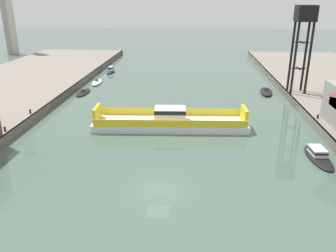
{
  "coord_description": "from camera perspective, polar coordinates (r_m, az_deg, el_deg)",
  "views": [
    {
      "loc": [
        3.36,
        -30.75,
        18.73
      ],
      "look_at": [
        0.0,
        13.86,
        2.0
      ],
      "focal_mm": 36.81,
      "sensor_mm": 36.0,
      "label": 1
    }
  ],
  "objects": [
    {
      "name": "moored_boat_near_right",
      "position": [
        74.15,
        -13.85,
        5.44
      ],
      "size": [
        2.33,
        6.53,
        0.89
      ],
      "color": "black",
      "rests_on": "ground"
    },
    {
      "name": "moored_boat_mid_right",
      "position": [
        82.22,
        -11.7,
        7.12
      ],
      "size": [
        2.34,
        6.57,
        1.04
      ],
      "color": "white",
      "rests_on": "ground"
    },
    {
      "name": "bollard_left_aft",
      "position": [
        52.38,
        -25.41,
        -0.39
      ],
      "size": [
        0.32,
        0.32,
        0.71
      ],
      "color": "black",
      "rests_on": "quay_left"
    },
    {
      "name": "smokestack_distant_a",
      "position": [
        134.69,
        -25.43,
        17.51
      ],
      "size": [
        3.14,
        3.14,
        30.08
      ],
      "color": "#9E998E",
      "rests_on": "ground"
    },
    {
      "name": "bollard_left_far",
      "position": [
        58.83,
        -21.86,
        2.3
      ],
      "size": [
        0.32,
        0.32,
        0.71
      ],
      "color": "black",
      "rests_on": "quay_left"
    },
    {
      "name": "crane_tower",
      "position": [
        70.12,
        21.66,
        15.34
      ],
      "size": [
        3.39,
        3.39,
        16.05
      ],
      "color": "black",
      "rests_on": "quay_right"
    },
    {
      "name": "moored_boat_far_left",
      "position": [
        93.61,
        -9.46,
        9.07
      ],
      "size": [
        1.94,
        5.22,
        1.63
      ],
      "color": "navy",
      "rests_on": "ground"
    },
    {
      "name": "moored_boat_mid_left",
      "position": [
        75.2,
        15.96,
        5.53
      ],
      "size": [
        3.26,
        7.56,
        1.09
      ],
      "color": "black",
      "rests_on": "ground"
    },
    {
      "name": "bollard_right_far",
      "position": [
        57.0,
        23.57,
        1.49
      ],
      "size": [
        0.32,
        0.32,
        0.71
      ],
      "color": "black",
      "rests_on": "quay_right"
    },
    {
      "name": "moored_boat_near_left",
      "position": [
        46.53,
        23.59,
        -4.41
      ],
      "size": [
        2.76,
        7.4,
        1.32
      ],
      "color": "black",
      "rests_on": "ground"
    },
    {
      "name": "ground_plane",
      "position": [
        36.16,
        -1.68,
        -10.7
      ],
      "size": [
        400.0,
        400.0,
        0.0
      ],
      "primitive_type": "plane",
      "color": "#4C6656"
    },
    {
      "name": "chain_ferry",
      "position": [
        52.43,
        0.37,
        0.74
      ],
      "size": [
        23.56,
        6.78,
        3.3
      ],
      "color": "silver",
      "rests_on": "ground"
    }
  ]
}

